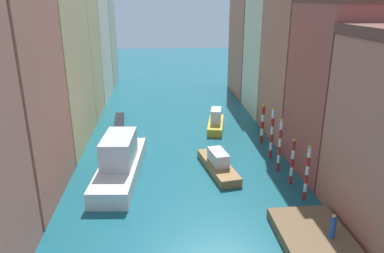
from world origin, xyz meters
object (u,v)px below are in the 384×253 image
object	(u,v)px
waterfront_dock	(312,234)
vaporetto_white	(120,162)
mooring_pole_4	(262,123)
motorboat_0	(218,164)
mooring_pole_1	(292,161)
mooring_pole_2	(280,145)
gondola_black	(119,127)
mooring_pole_3	(272,132)
person_on_dock	(333,226)
motorboat_1	(216,122)
mooring_pole_0	(307,173)

from	to	relation	value
waterfront_dock	vaporetto_white	world-z (taller)	vaporetto_white
waterfront_dock	vaporetto_white	size ratio (longest dim) A/B	0.47
mooring_pole_4	motorboat_0	xyz separation A→B (m)	(-5.68, -6.38, -1.53)
mooring_pole_1	mooring_pole_2	distance (m)	2.51
gondola_black	mooring_pole_4	bearing A→B (deg)	-19.83
mooring_pole_3	vaporetto_white	distance (m)	14.30
waterfront_dock	gondola_black	world-z (taller)	waterfront_dock
vaporetto_white	motorboat_0	xyz separation A→B (m)	(8.52, 0.32, -0.73)
person_on_dock	motorboat_1	xyz separation A→B (m)	(-3.79, 22.07, -0.61)
mooring_pole_4	gondola_black	distance (m)	16.69
mooring_pole_0	motorboat_1	xyz separation A→B (m)	(-4.30, 16.52, -1.45)
mooring_pole_3	vaporetto_white	world-z (taller)	mooring_pole_3
mooring_pole_2	vaporetto_white	world-z (taller)	mooring_pole_2
mooring_pole_3	gondola_black	size ratio (longest dim) A/B	0.50
mooring_pole_2	mooring_pole_3	world-z (taller)	mooring_pole_3
vaporetto_white	motorboat_1	xyz separation A→B (m)	(9.98, 11.31, -0.52)
mooring_pole_3	mooring_pole_1	bearing A→B (deg)	-88.83
gondola_black	motorboat_0	size ratio (longest dim) A/B	1.42
mooring_pole_1	vaporetto_white	xyz separation A→B (m)	(-14.09, 2.66, -0.70)
gondola_black	person_on_dock	bearing A→B (deg)	-56.70
mooring_pole_0	mooring_pole_1	distance (m)	2.58
mooring_pole_0	mooring_pole_4	size ratio (longest dim) A/B	1.07
person_on_dock	mooring_pole_1	world-z (taller)	mooring_pole_1
person_on_dock	mooring_pole_3	xyz separation A→B (m)	(0.21, 13.48, 1.13)
vaporetto_white	motorboat_0	distance (m)	8.55
mooring_pole_0	gondola_black	bearing A→B (deg)	131.78
mooring_pole_4	motorboat_0	bearing A→B (deg)	-131.72
gondola_black	waterfront_dock	bearing A→B (deg)	-57.21
mooring_pole_4	motorboat_1	xyz separation A→B (m)	(-4.23, 4.61, -1.32)
mooring_pole_0	gondola_black	size ratio (longest dim) A/B	0.45
gondola_black	motorboat_1	size ratio (longest dim) A/B	1.65
mooring_pole_1	motorboat_1	world-z (taller)	mooring_pole_1
waterfront_dock	gondola_black	xyz separation A→B (m)	(-14.32, 22.23, -0.10)
waterfront_dock	mooring_pole_2	size ratio (longest dim) A/B	1.10
mooring_pole_1	motorboat_0	world-z (taller)	mooring_pole_1
vaporetto_white	mooring_pole_1	bearing A→B (deg)	-10.68
person_on_dock	mooring_pole_0	bearing A→B (deg)	84.73
mooring_pole_3	motorboat_1	distance (m)	9.64
person_on_dock	vaporetto_white	distance (m)	17.47
mooring_pole_0	motorboat_0	xyz separation A→B (m)	(-5.76, 5.54, -1.66)
mooring_pole_2	motorboat_0	xyz separation A→B (m)	(-5.29, 0.52, -1.87)
mooring_pole_3	motorboat_0	xyz separation A→B (m)	(-5.46, -2.39, -1.95)
waterfront_dock	gondola_black	bearing A→B (deg)	122.79
person_on_dock	motorboat_1	world-z (taller)	motorboat_1
motorboat_1	mooring_pole_3	bearing A→B (deg)	-65.00
mooring_pole_1	waterfront_dock	bearing A→B (deg)	-99.12
mooring_pole_4	motorboat_0	distance (m)	8.68
gondola_black	mooring_pole_2	bearing A→B (deg)	-39.49
person_on_dock	mooring_pole_0	xyz separation A→B (m)	(0.51, 5.54, 0.84)
person_on_dock	mooring_pole_0	size ratio (longest dim) A/B	0.36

